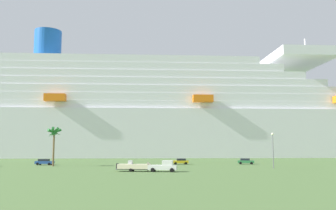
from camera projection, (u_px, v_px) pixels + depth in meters
ground_plane at (148, 162)px, 108.16m from camera, size 600.00×600.00×0.00m
cruise_ship at (131, 116)px, 155.22m from camera, size 292.65×51.48×58.90m
pickup_truck at (164, 166)px, 69.57m from camera, size 5.78×2.74×2.20m
small_boat_on_trailer at (137, 167)px, 70.19m from camera, size 8.53×2.62×2.15m
palm_tree at (54, 135)px, 88.18m from camera, size 3.66×3.48×9.69m
street_lamp at (273, 145)px, 79.76m from camera, size 0.56×0.56×7.94m
parked_car_yellow_taxi at (180, 161)px, 95.68m from camera, size 4.43×2.52×1.58m
parked_car_green_wagon at (246, 161)px, 96.50m from camera, size 4.61×2.61×1.58m
parked_car_blue_suv at (44, 162)px, 92.52m from camera, size 4.66×2.08×1.58m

